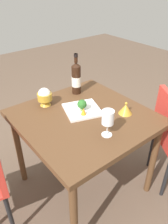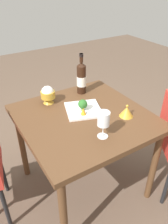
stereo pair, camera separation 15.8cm
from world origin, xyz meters
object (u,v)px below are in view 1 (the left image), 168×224
wine_glass (108,118)px  serving_plate (82,110)px  broccoli_floret (82,104)px  wine_bottle (76,78)px  rice_bowl_lid (126,109)px  carrot_garnish_left (84,111)px  rice_bowl (45,96)px

wine_glass → serving_plate: 0.35m
serving_plate → broccoli_floret: broccoli_floret is taller
broccoli_floret → wine_bottle: bearing=-29.5°
wine_glass → rice_bowl_lid: wine_glass is taller
broccoli_floret → carrot_garnish_left: 0.06m
rice_bowl → carrot_garnish_left: 0.34m
rice_bowl → carrot_garnish_left: (-0.31, -0.13, -0.03)m
wine_bottle → rice_bowl: bearing=92.2°
broccoli_floret → rice_bowl: bearing=31.1°
wine_bottle → broccoli_floret: size_ratio=3.93×
wine_glass → serving_plate: (0.32, -0.06, -0.12)m
serving_plate → rice_bowl_lid: bearing=-135.1°
wine_bottle → wine_glass: 0.61m
wine_glass → carrot_garnish_left: 0.27m
wine_bottle → rice_bowl_lid: size_ratio=3.37×
serving_plate → carrot_garnish_left: (-0.07, 0.04, 0.03)m
rice_bowl → rice_bowl_lid: bearing=-140.0°
wine_glass → serving_plate: wine_glass is taller
rice_bowl → broccoli_floret: 0.30m
wine_glass → broccoli_floret: size_ratio=2.09×
rice_bowl_lid → serving_plate: (0.22, 0.22, -0.03)m
wine_glass → broccoli_floret: bearing=-8.0°
wine_bottle → serving_plate: 0.32m
wine_bottle → serving_plate: size_ratio=1.06×
rice_bowl → broccoli_floret: size_ratio=1.65×
wine_bottle → carrot_garnish_left: 0.38m
rice_bowl_lid → broccoli_floret: broccoli_floret is taller
wine_bottle → wine_glass: wine_bottle is taller
wine_glass → serving_plate: bearing=-10.0°
rice_bowl_lid → broccoli_floret: bearing=48.6°
broccoli_floret → carrot_garnish_left: bearing=152.8°
carrot_garnish_left → rice_bowl: bearing=22.8°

